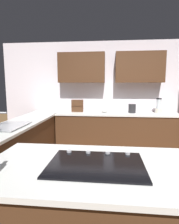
# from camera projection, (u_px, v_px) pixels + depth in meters

# --- Properties ---
(ground_plane) EXTENTS (14.00, 14.00, 0.00)m
(ground_plane) POSITION_uv_depth(u_px,v_px,m) (127.00, 189.00, 2.83)
(ground_plane) COLOR brown
(wall_back) EXTENTS (6.00, 0.44, 2.60)m
(wall_back) POSITION_uv_depth(u_px,v_px,m) (118.00, 88.00, 4.64)
(wall_back) COLOR silver
(wall_back) RESTS_ON ground
(lower_cabinets_back) EXTENTS (2.80, 0.60, 0.86)m
(lower_cabinets_back) POSITION_uv_depth(u_px,v_px,m) (117.00, 132.00, 4.47)
(lower_cabinets_back) COLOR #472B19
(lower_cabinets_back) RESTS_ON ground
(countertop_back) EXTENTS (2.84, 0.64, 0.04)m
(countertop_back) POSITION_uv_depth(u_px,v_px,m) (117.00, 114.00, 4.41)
(countertop_back) COLOR silver
(countertop_back) RESTS_ON lower_cabinets_back
(lower_cabinets_side) EXTENTS (0.60, 2.90, 0.86)m
(lower_cabinets_side) POSITION_uv_depth(u_px,v_px,m) (25.00, 145.00, 3.50)
(lower_cabinets_side) COLOR #472B19
(lower_cabinets_side) RESTS_ON ground
(countertop_side) EXTENTS (0.64, 2.94, 0.04)m
(countertop_side) POSITION_uv_depth(u_px,v_px,m) (24.00, 122.00, 3.43)
(countertop_side) COLOR silver
(countertop_side) RESTS_ON lower_cabinets_side
(island_base) EXTENTS (1.74, 0.91, 0.86)m
(island_base) POSITION_uv_depth(u_px,v_px,m) (96.00, 218.00, 1.58)
(island_base) COLOR #472B19
(island_base) RESTS_ON ground
(island_top) EXTENTS (1.82, 0.99, 0.04)m
(island_top) POSITION_uv_depth(u_px,v_px,m) (96.00, 167.00, 1.51)
(island_top) COLOR silver
(island_top) RESTS_ON island_base
(sink_unit) EXTENTS (0.46, 0.70, 0.23)m
(sink_unit) POSITION_uv_depth(u_px,v_px,m) (8.00, 126.00, 2.91)
(sink_unit) COLOR #515456
(sink_unit) RESTS_ON countertop_side
(cooktop) EXTENTS (0.76, 0.56, 0.03)m
(cooktop) POSITION_uv_depth(u_px,v_px,m) (96.00, 164.00, 1.52)
(cooktop) COLOR black
(cooktop) RESTS_ON island_top
(blender) EXTENTS (0.15, 0.15, 0.35)m
(blender) POSITION_uv_depth(u_px,v_px,m) (159.00, 107.00, 4.33)
(blender) COLOR beige
(blender) RESTS_ON countertop_back
(mixing_bowl) EXTENTS (0.18, 0.18, 0.10)m
(mixing_bowl) POSITION_uv_depth(u_px,v_px,m) (104.00, 110.00, 4.48)
(mixing_bowl) COLOR white
(mixing_bowl) RESTS_ON countertop_back
(spice_rack) EXTENTS (0.28, 0.11, 0.29)m
(spice_rack) POSITION_uv_depth(u_px,v_px,m) (77.00, 106.00, 4.56)
(spice_rack) COLOR #472B19
(spice_rack) RESTS_ON countertop_back
(kettle) EXTENTS (0.17, 0.17, 0.21)m
(kettle) POSITION_uv_depth(u_px,v_px,m) (132.00, 108.00, 4.40)
(kettle) COLOR #262628
(kettle) RESTS_ON countertop_back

